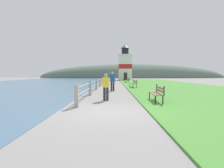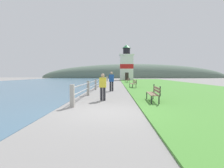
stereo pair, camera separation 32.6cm
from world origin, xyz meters
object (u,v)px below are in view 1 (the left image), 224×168
(person_strolling, at_px, (112,81))
(lighthouse, at_px, (125,65))
(park_bench_far, at_px, (127,80))
(park_bench_midway, at_px, (134,83))
(park_bench_near, at_px, (157,92))
(person_by_railing, at_px, (106,86))

(person_strolling, bearing_deg, lighthouse, 0.30)
(park_bench_far, relative_size, person_strolling, 1.02)
(park_bench_midway, distance_m, person_strolling, 4.54)
(park_bench_far, relative_size, lighthouse, 0.19)
(lighthouse, bearing_deg, park_bench_far, -92.60)
(park_bench_near, distance_m, person_by_railing, 2.90)
(park_bench_near, relative_size, park_bench_midway, 0.97)
(lighthouse, bearing_deg, person_strolling, -95.80)
(park_bench_far, relative_size, person_by_railing, 1.15)
(park_bench_midway, bearing_deg, person_by_railing, 69.12)
(park_bench_midway, distance_m, park_bench_far, 10.99)
(park_bench_far, height_order, person_by_railing, person_by_railing)
(person_strolling, distance_m, person_by_railing, 5.78)
(lighthouse, distance_m, person_strolling, 31.91)
(lighthouse, xyz_separation_m, person_by_railing, (-3.55, -37.37, -3.14))
(lighthouse, bearing_deg, park_bench_midway, -91.72)
(park_bench_near, bearing_deg, person_strolling, -65.59)
(park_bench_near, bearing_deg, park_bench_far, -86.91)
(park_bench_midway, relative_size, lighthouse, 0.21)
(park_bench_midway, bearing_deg, park_bench_far, -95.45)
(person_by_railing, bearing_deg, person_strolling, 1.89)
(park_bench_far, bearing_deg, park_bench_midway, 82.50)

